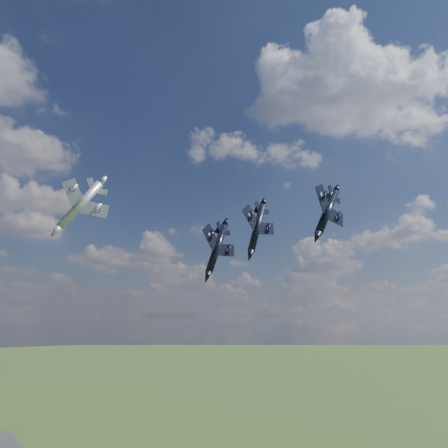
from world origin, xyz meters
TOP-DOWN VIEW (x-y plane):
  - jet_lead_navy at (5.21, 16.19)m, footprint 12.70×15.27m
  - jet_right_navy at (16.54, 0.21)m, footprint 11.64×14.91m
  - jet_high_navy at (22.91, 26.79)m, footprint 14.48×17.88m
  - jet_left_silver at (-17.91, 21.19)m, footprint 13.37×15.57m

SIDE VIEW (x-z plane):
  - jet_lead_navy at x=5.21m, z-range 74.74..81.24m
  - jet_right_navy at x=16.54m, z-range 79.09..87.01m
  - jet_left_silver at x=-17.91m, z-range 79.76..87.63m
  - jet_high_navy at x=22.91m, z-range 81.94..89.15m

